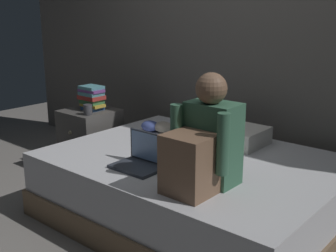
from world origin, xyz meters
The scene contains 10 objects.
ground_plane centered at (0.00, 0.00, 0.00)m, with size 8.00×8.00×0.00m, color gray.
wall_back centered at (0.00, 1.20, 1.35)m, with size 5.60×0.10×2.70m, color #605B56.
bed centered at (0.20, 0.30, 0.23)m, with size 2.00×1.50×0.47m.
nightstand centered at (-1.10, 0.45, 0.29)m, with size 0.44×0.46×0.58m.
person_sitting centered at (0.55, -0.08, 0.72)m, with size 0.39×0.44×0.66m.
laptop centered at (0.06, -0.08, 0.53)m, with size 0.32×0.23×0.22m.
pillow centered at (0.19, 0.75, 0.54)m, with size 0.56×0.36×0.13m, color silver.
book_stack centered at (-1.09, 0.48, 0.69)m, with size 0.23×0.16×0.22m.
mug centered at (-0.97, 0.33, 0.62)m, with size 0.08×0.08×0.09m, color #3D3D42.
clothes_pile centered at (-0.41, 0.60, 0.52)m, with size 0.28×0.18×0.09m.
Camera 1 is at (1.90, -1.98, 1.47)m, focal length 46.35 mm.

